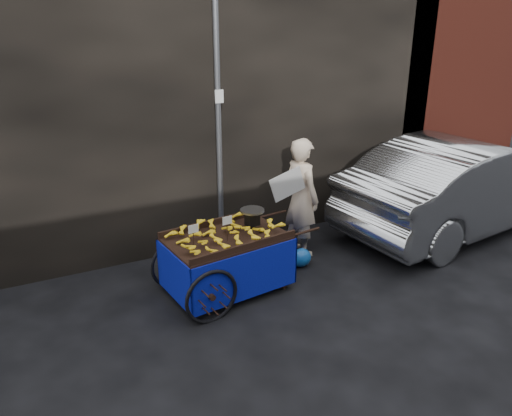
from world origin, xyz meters
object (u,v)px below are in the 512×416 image
banana_cart (224,244)px  plastic_bag (301,258)px  parked_car (465,184)px  vendor (301,197)px

banana_cart → plastic_bag: (1.28, 0.15, -0.56)m
parked_car → plastic_bag: bearing=83.5°
plastic_bag → parked_car: 3.28m
banana_cart → plastic_bag: banana_cart is taller
vendor → parked_car: size_ratio=0.38×
vendor → parked_car: bearing=-106.6°
banana_cart → vendor: 1.63m
banana_cart → plastic_bag: bearing=-0.3°
banana_cart → vendor: bearing=13.8°
banana_cart → vendor: vendor is taller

